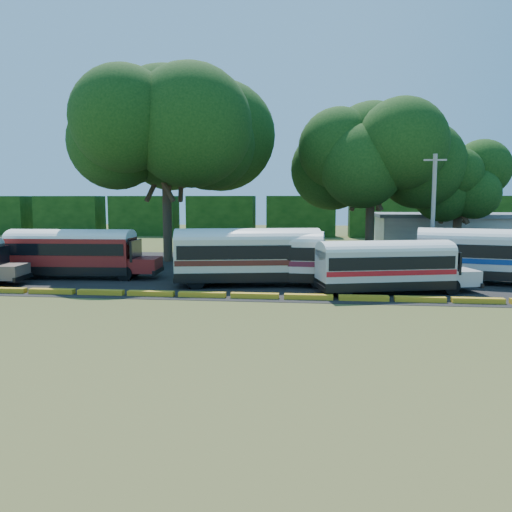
# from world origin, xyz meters

# --- Properties ---
(ground) EXTENTS (160.00, 160.00, 0.00)m
(ground) POSITION_xyz_m (0.00, 0.00, 0.00)
(ground) COLOR #374E1A
(ground) RESTS_ON ground
(asphalt_strip) EXTENTS (64.00, 24.00, 0.02)m
(asphalt_strip) POSITION_xyz_m (1.00, 12.00, 0.01)
(asphalt_strip) COLOR black
(asphalt_strip) RESTS_ON ground
(curb) EXTENTS (53.70, 0.45, 0.30)m
(curb) POSITION_xyz_m (-0.00, 1.00, 0.15)
(curb) COLOR gold
(curb) RESTS_ON ground
(terminal_building) EXTENTS (19.00, 9.00, 4.00)m
(terminal_building) POSITION_xyz_m (18.00, 30.00, 2.03)
(terminal_building) COLOR beige
(terminal_building) RESTS_ON ground
(treeline_backdrop) EXTENTS (130.00, 4.00, 6.00)m
(treeline_backdrop) POSITION_xyz_m (0.00, 48.00, 3.00)
(treeline_backdrop) COLOR black
(treeline_backdrop) RESTS_ON ground
(bus_red) EXTENTS (10.64, 3.18, 3.45)m
(bus_red) POSITION_xyz_m (-14.83, 6.77, 1.98)
(bus_red) COLOR black
(bus_red) RESTS_ON ground
(bus_cream_west) EXTENTS (11.56, 4.81, 3.69)m
(bus_cream_west) POSITION_xyz_m (-2.21, 5.16, 2.09)
(bus_cream_west) COLOR black
(bus_cream_west) RESTS_ON ground
(bus_cream_east) EXTENTS (10.83, 3.28, 3.51)m
(bus_cream_east) POSITION_xyz_m (-1.72, 5.65, 1.99)
(bus_cream_east) COLOR black
(bus_cream_east) RESTS_ON ground
(bus_white_red) EXTENTS (9.84, 4.70, 3.14)m
(bus_white_red) POSITION_xyz_m (6.10, 3.30, 1.78)
(bus_white_red) COLOR black
(bus_white_red) RESTS_ON ground
(bus_white_blue) EXTENTS (11.31, 5.25, 3.61)m
(bus_white_blue) POSITION_xyz_m (13.43, 7.56, 2.04)
(bus_white_blue) COLOR black
(bus_white_blue) RESTS_ON ground
(tree_west) EXTENTS (14.13, 14.13, 17.03)m
(tree_west) POSITION_xyz_m (-11.13, 16.78, 11.82)
(tree_west) COLOR #372A1B
(tree_west) RESTS_ON ground
(tree_center) EXTENTS (11.57, 11.57, 14.32)m
(tree_center) POSITION_xyz_m (6.94, 20.66, 10.05)
(tree_center) COLOR #372A1B
(tree_center) RESTS_ON ground
(tree_east) EXTENTS (7.31, 7.31, 10.13)m
(tree_east) POSITION_xyz_m (15.40, 23.02, 7.37)
(tree_east) COLOR #372A1B
(tree_east) RESTS_ON ground
(utility_pole) EXTENTS (1.60, 0.30, 8.78)m
(utility_pole) POSITION_xyz_m (10.40, 11.31, 4.50)
(utility_pole) COLOR gray
(utility_pole) RESTS_ON ground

